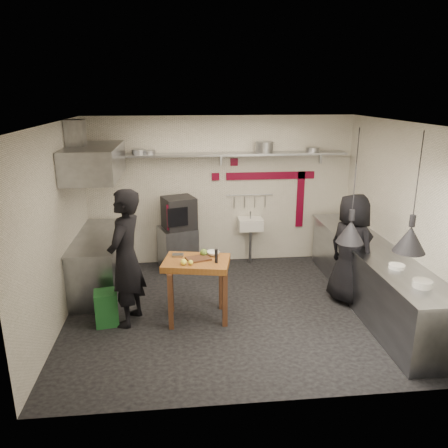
{
  "coord_description": "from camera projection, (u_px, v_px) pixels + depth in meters",
  "views": [
    {
      "loc": [
        -0.78,
        -5.98,
        3.2
      ],
      "look_at": [
        -0.13,
        0.3,
        1.29
      ],
      "focal_mm": 35.0,
      "sensor_mm": 36.0,
      "label": 1
    }
  ],
  "objects": [
    {
      "name": "steel_tray",
      "position": [
        178.0,
        255.0,
        6.32
      ],
      "size": [
        0.17,
        0.12,
        0.03
      ],
      "primitive_type": "cube",
      "rotation": [
        0.0,
        0.0,
        -0.08
      ],
      "color": "gray",
      "rests_on": "prep_table"
    },
    {
      "name": "cutting_board",
      "position": [
        198.0,
        259.0,
        6.2
      ],
      "size": [
        0.38,
        0.32,
        0.02
      ],
      "primitive_type": "cube",
      "rotation": [
        0.0,
        0.0,
        0.3
      ],
      "color": "#532F1C",
      "rests_on": "prep_table"
    },
    {
      "name": "chef_right",
      "position": [
        351.0,
        249.0,
        6.74
      ],
      "size": [
        0.86,
        1.01,
        1.75
      ],
      "primitive_type": "imported",
      "rotation": [
        0.0,
        0.0,
        2.0
      ],
      "color": "black",
      "rests_on": "floor"
    },
    {
      "name": "oven_glass",
      "position": [
        178.0,
        217.0,
        7.68
      ],
      "size": [
        0.36,
        0.14,
        0.34
      ],
      "primitive_type": "cube",
      "rotation": [
        0.0,
        0.0,
        0.33
      ],
      "color": "black",
      "rests_on": "oven_door"
    },
    {
      "name": "hand_sink",
      "position": [
        250.0,
        224.0,
        8.35
      ],
      "size": [
        0.46,
        0.34,
        0.22
      ],
      "primitive_type": "cube",
      "color": "silver",
      "rests_on": "wall_back"
    },
    {
      "name": "stock_pot",
      "position": [
        264.0,
        147.0,
        7.95
      ],
      "size": [
        0.37,
        0.37,
        0.2
      ],
      "primitive_type": "cylinder",
      "rotation": [
        0.0,
        0.0,
        0.16
      ],
      "color": "gray",
      "rests_on": "back_shelf"
    },
    {
      "name": "counter_right",
      "position": [
        371.0,
        277.0,
        6.78
      ],
      "size": [
        0.7,
        3.8,
        0.9
      ],
      "primitive_type": "cube",
      "color": "gray",
      "rests_on": "floor"
    },
    {
      "name": "utensil_rail",
      "position": [
        250.0,
        195.0,
        8.33
      ],
      "size": [
        0.9,
        0.02,
        0.02
      ],
      "primitive_type": "cylinder",
      "rotation": [
        0.0,
        1.57,
        0.0
      ],
      "color": "gray",
      "rests_on": "wall_back"
    },
    {
      "name": "extractor_hood",
      "position": [
        94.0,
        162.0,
        6.86
      ],
      "size": [
        0.78,
        1.6,
        0.5
      ],
      "primitive_type": "cube",
      "color": "gray",
      "rests_on": "ceiling"
    },
    {
      "name": "red_band_horiz",
      "position": [
        271.0,
        176.0,
        8.28
      ],
      "size": [
        1.7,
        0.02,
        0.14
      ],
      "primitive_type": "cube",
      "color": "maroon",
      "rests_on": "wall_back"
    },
    {
      "name": "wall_right",
      "position": [
        400.0,
        218.0,
        6.54
      ],
      "size": [
        0.04,
        4.2,
        2.8
      ],
      "primitive_type": "cube",
      "color": "silver",
      "rests_on": "floor"
    },
    {
      "name": "heat_lamp_near",
      "position": [
        354.0,
        187.0,
        5.38
      ],
      "size": [
        0.47,
        0.47,
        1.45
      ],
      "primitive_type": null,
      "rotation": [
        0.0,
        0.0,
        -0.41
      ],
      "color": "black",
      "rests_on": "ceiling"
    },
    {
      "name": "pepper_mill",
      "position": [
        216.0,
        256.0,
        6.05
      ],
      "size": [
        0.05,
        0.05,
        0.2
      ],
      "primitive_type": "cylinder",
      "rotation": [
        0.0,
        0.0,
        0.21
      ],
      "color": "black",
      "rests_on": "prep_table"
    },
    {
      "name": "red_band_vert",
      "position": [
        300.0,
        199.0,
        8.48
      ],
      "size": [
        0.14,
        0.02,
        1.1
      ],
      "primitive_type": "cube",
      "color": "maroon",
      "rests_on": "wall_back"
    },
    {
      "name": "bowl",
      "position": [
        213.0,
        253.0,
        6.36
      ],
      "size": [
        0.23,
        0.23,
        0.06
      ],
      "primitive_type": "imported",
      "rotation": [
        0.0,
        0.0,
        -0.26
      ],
      "color": "silver",
      "rests_on": "prep_table"
    },
    {
      "name": "ceiling",
      "position": [
        236.0,
        123.0,
        5.88
      ],
      "size": [
        5.0,
        5.0,
        0.0
      ],
      "primitive_type": "plane",
      "color": "beige",
      "rests_on": "floor"
    },
    {
      "name": "pan_far_left",
      "position": [
        139.0,
        152.0,
        7.74
      ],
      "size": [
        0.27,
        0.27,
        0.09
      ],
      "primitive_type": "cylinder",
      "rotation": [
        0.0,
        0.0,
        -0.08
      ],
      "color": "gray",
      "rests_on": "back_shelf"
    },
    {
      "name": "small_bowl_right",
      "position": [
        397.0,
        266.0,
        5.87
      ],
      "size": [
        0.26,
        0.26,
        0.05
      ],
      "primitive_type": "cylinder",
      "rotation": [
        0.0,
        0.0,
        -0.28
      ],
      "color": "silver",
      "rests_on": "counter_right_top"
    },
    {
      "name": "veg_ball",
      "position": [
        204.0,
        253.0,
        6.33
      ],
      "size": [
        0.13,
        0.13,
        0.11
      ],
      "primitive_type": "sphere",
      "rotation": [
        0.0,
        0.0,
        0.23
      ],
      "color": "olive",
      "rests_on": "prep_table"
    },
    {
      "name": "plate_stack",
      "position": [
        422.0,
        284.0,
        5.29
      ],
      "size": [
        0.29,
        0.29,
        0.09
      ],
      "primitive_type": "cylinder",
      "rotation": [
        0.0,
        0.0,
        -0.29
      ],
      "color": "silver",
      "rests_on": "counter_right_top"
    },
    {
      "name": "wall_left",
      "position": [
        56.0,
        228.0,
        6.04
      ],
      "size": [
        0.04,
        4.2,
        2.8
      ],
      "primitive_type": "cube",
      "color": "silver",
      "rests_on": "floor"
    },
    {
      "name": "lemon_b",
      "position": [
        191.0,
        262.0,
        6.0
      ],
      "size": [
        0.08,
        0.08,
        0.07
      ],
      "primitive_type": "sphere",
      "rotation": [
        0.0,
        0.0,
        0.23
      ],
      "color": "#FFF343",
      "rests_on": "prep_table"
    },
    {
      "name": "pan_right",
      "position": [
        312.0,
        150.0,
        8.06
      ],
      "size": [
        0.26,
        0.26,
        0.08
      ],
      "primitive_type": "cylinder",
      "rotation": [
        0.0,
        0.0,
        -0.11
      ],
      "color": "gray",
      "rests_on": "back_shelf"
    },
    {
      "name": "chef_left",
      "position": [
        126.0,
        258.0,
        6.07
      ],
      "size": [
        0.67,
        0.83,
        1.97
      ],
      "primitive_type": "imported",
      "rotation": [
        0.0,
        0.0,
        -1.88
      ],
      "color": "black",
      "rests_on": "floor"
    },
    {
      "name": "prep_table",
      "position": [
        197.0,
        290.0,
        6.32
      ],
      "size": [
        1.03,
        0.81,
        0.92
      ],
      "primitive_type": null,
      "rotation": [
        0.0,
        0.0,
        -0.2
      ],
      "color": "#925925",
      "rests_on": "floor"
    },
    {
      "name": "green_bin",
      "position": [
        107.0,
        308.0,
        6.23
      ],
      "size": [
        0.37,
        0.37,
        0.5
      ],
      "primitive_type": "cube",
      "rotation": [
        0.0,
        0.0,
        0.16
      ],
      "color": "#1B5925",
      "rests_on": "floor"
    },
    {
      "name": "counter_right_top",
      "position": [
        374.0,
        249.0,
        6.64
      ],
      "size": [
        0.76,
        3.9,
        0.03
      ],
      "primitive_type": "cube",
      "color": "gray",
      "rests_on": "counter_right"
    },
    {
      "name": "shelf_bracket_right",
      "position": [
        321.0,
        157.0,
        8.27
      ],
      "size": [
        0.04,
        0.06,
        0.24
      ],
      "primitive_type": "cube",
      "color": "gray",
      "rests_on": "wall_back"
    },
    {
      "name": "counter_left_top",
      "position": [
        98.0,
        236.0,
        7.22
      ],
      "size": [
        0.76,
        2.0,
        0.03
      ],
      "primitive_type": "cube",
      "color": "gray",
      "rests_on": "counter_left"
    },
    {
      "name": "hood_duct",
      "position": [
        76.0,
        136.0,
        6.72
      ],
      "size": [
        0.28,
        0.28,
        0.5
      ],
      "primitive_type": "cube",
      "color": "gray",
      "rests_on": "ceiling"
    },
    {
      "name": "shelf_bracket_mid",
      "position": [
        221.0,
        159.0,
        8.08
      ],
      "size": [
        0.04,
        0.06,
        0.24
      ],
      "primitive_type": "cube",
      "color": "gray",
      "rests_on": "wall_back"
    },
    {
      "name": "red_tile_a",
      "position": [
        234.0,
        162.0,
        8.13
      ],
      "size": [
        0.14,
        0.02,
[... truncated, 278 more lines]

